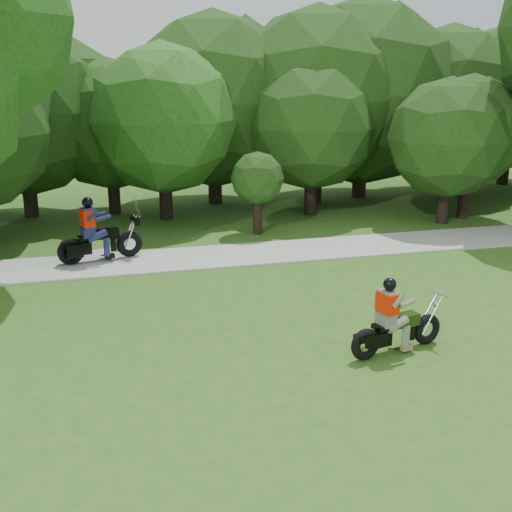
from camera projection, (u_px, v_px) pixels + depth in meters
name	position (u px, v px, depth m)	size (l,w,h in m)	color
ground	(469.00, 369.00, 11.32)	(100.00, 100.00, 0.00)	#315A19
walkway	(314.00, 249.00, 18.73)	(60.00, 2.20, 0.06)	#979792
tree_line	(272.00, 107.00, 24.06)	(39.55, 12.03, 7.89)	black
chopper_motorcycle	(393.00, 325.00, 11.82)	(2.06, 0.84, 1.49)	black
touring_motorcycle	(95.00, 238.00, 17.28)	(2.33, 1.10, 1.79)	black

